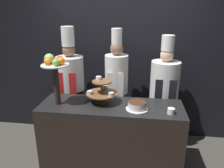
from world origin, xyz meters
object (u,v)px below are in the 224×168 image
object	(u,v)px
fruit_pedestal	(55,68)
chef_center_left	(116,84)
cake_round	(137,106)
cup_white	(171,111)
chef_left	(71,84)
tiered_stand	(102,91)
chef_center_right	(164,90)

from	to	relation	value
fruit_pedestal	chef_center_left	size ratio (longest dim) A/B	0.35
cake_round	cup_white	bearing A→B (deg)	-9.83
chef_left	fruit_pedestal	bearing A→B (deg)	-87.06
tiered_stand	fruit_pedestal	size ratio (longest dim) A/B	0.64
fruit_pedestal	cup_white	distance (m)	1.48
chef_center_left	chef_left	bearing A→B (deg)	179.99
tiered_stand	chef_center_left	bearing A→B (deg)	76.11
tiered_stand	cake_round	world-z (taller)	tiered_stand
chef_left	chef_center_left	size ratio (longest dim) A/B	1.01
tiered_stand	cake_round	bearing A→B (deg)	-18.33
tiered_stand	cake_round	size ratio (longest dim) A/B	1.51
tiered_stand	chef_center_right	world-z (taller)	chef_center_right
cake_round	chef_center_right	size ratio (longest dim) A/B	0.16
cake_round	fruit_pedestal	bearing A→B (deg)	178.53
fruit_pedestal	chef_left	world-z (taller)	chef_left
fruit_pedestal	chef_center_right	xyz separation A→B (m)	(1.40, 0.65, -0.46)
cake_round	chef_center_right	distance (m)	0.77
cup_white	chef_center_right	distance (m)	0.74
cake_round	chef_center_left	xyz separation A→B (m)	(-0.33, 0.67, 0.03)
cup_white	chef_left	xyz separation A→B (m)	(-1.44, 0.74, 0.02)
cake_round	chef_center_left	size ratio (longest dim) A/B	0.15
tiered_stand	fruit_pedestal	world-z (taller)	fruit_pedestal
tiered_stand	chef_center_right	distance (m)	1.00
cake_round	chef_center_right	bearing A→B (deg)	60.54
cup_white	chef_center_left	xyz separation A→B (m)	(-0.73, 0.74, 0.04)
fruit_pedestal	chef_center_right	world-z (taller)	chef_center_right
fruit_pedestal	chef_center_left	bearing A→B (deg)	43.47
chef_left	chef_center_left	bearing A→B (deg)	-0.01
cake_round	chef_center_right	xyz separation A→B (m)	(0.38, 0.67, -0.04)
tiered_stand	chef_left	size ratio (longest dim) A/B	0.22
cup_white	chef_center_right	size ratio (longest dim) A/B	0.05
tiered_stand	cake_round	distance (m)	0.50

